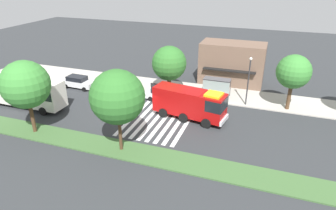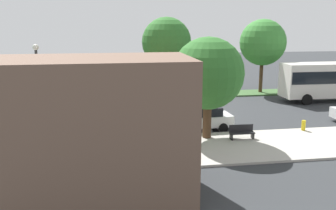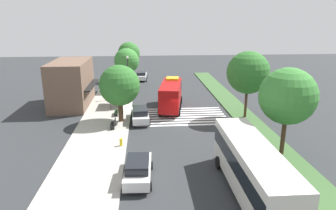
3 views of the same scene
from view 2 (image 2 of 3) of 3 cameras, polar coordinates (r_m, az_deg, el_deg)
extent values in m
plane|color=#2D3033|center=(31.54, 3.16, -1.27)|extent=(120.00, 120.00, 0.00)
cube|color=#ADA89E|center=(23.15, 7.90, -6.36)|extent=(60.00, 5.75, 0.14)
cube|color=#3D6033|center=(38.83, 0.78, 1.49)|extent=(60.00, 3.00, 0.14)
cube|color=silver|center=(31.82, 5.37, -1.17)|extent=(0.45, 11.02, 0.01)
cube|color=silver|center=(31.61, 3.79, -1.23)|extent=(0.45, 11.02, 0.01)
cube|color=silver|center=(31.43, 2.19, -1.30)|extent=(0.45, 11.02, 0.01)
cube|color=silver|center=(31.27, 0.57, -1.36)|extent=(0.45, 11.02, 0.01)
cube|color=silver|center=(31.13, -1.06, -1.43)|extent=(0.45, 11.02, 0.01)
cube|color=silver|center=(31.02, -2.71, -1.49)|extent=(0.45, 11.02, 0.01)
cube|color=silver|center=(30.94, -4.36, -1.55)|extent=(0.45, 11.02, 0.01)
cube|color=silver|center=(30.88, -6.03, -1.61)|extent=(0.45, 11.02, 0.01)
cube|color=#A50C0C|center=(29.96, -11.25, 1.66)|extent=(2.83, 2.78, 2.88)
cube|color=#A50C0C|center=(29.42, -3.33, 1.72)|extent=(6.09, 3.31, 2.92)
cube|color=black|center=(29.93, -11.99, 2.74)|extent=(2.15, 2.69, 1.27)
cube|color=silver|center=(30.49, -13.62, -0.55)|extent=(0.62, 2.42, 0.50)
cube|color=yellow|center=(29.71, -11.37, 4.61)|extent=(1.98, 1.95, 0.24)
cylinder|color=black|center=(29.06, -11.10, -1.58)|extent=(1.13, 0.47, 1.10)
cylinder|color=black|center=(31.36, -10.27, -0.50)|extent=(1.13, 0.47, 1.10)
cylinder|color=black|center=(28.51, -0.53, -1.61)|extent=(1.13, 0.47, 1.10)
cylinder|color=black|center=(30.86, -0.49, -0.51)|extent=(1.13, 0.47, 1.10)
cylinder|color=black|center=(28.66, -5.74, -1.60)|extent=(1.13, 0.47, 1.10)
cylinder|color=black|center=(30.99, -5.30, -0.51)|extent=(1.13, 0.47, 1.10)
cube|color=silver|center=(26.63, 4.56, -2.34)|extent=(4.84, 2.12, 0.76)
cube|color=black|center=(26.53, 5.08, -0.88)|extent=(2.75, 1.77, 0.61)
cylinder|color=black|center=(25.47, 1.78, -3.89)|extent=(0.65, 0.26, 0.64)
cylinder|color=black|center=(27.18, 0.82, -2.82)|extent=(0.65, 0.26, 0.64)
cylinder|color=black|center=(26.39, 8.39, -3.43)|extent=(0.65, 0.26, 0.64)
cylinder|color=black|center=(28.05, 7.06, -2.43)|extent=(0.65, 0.26, 0.64)
cylinder|color=black|center=(39.09, 18.52, 1.55)|extent=(1.00, 0.30, 1.00)
cylinder|color=black|center=(36.89, 20.31, 0.79)|extent=(1.00, 0.30, 1.00)
cube|color=#4C4C51|center=(22.34, -9.22, -0.51)|extent=(3.50, 1.40, 0.12)
cube|color=#8C9E99|center=(23.27, -9.12, -3.03)|extent=(3.50, 0.08, 2.40)
cylinder|color=#333338|center=(22.07, -4.68, -3.77)|extent=(0.08, 0.08, 2.40)
cylinder|color=#333338|center=(22.09, -13.53, -4.08)|extent=(0.08, 0.08, 2.40)
cube|color=#2D472D|center=(23.46, 0.80, -4.75)|extent=(1.60, 0.50, 0.08)
cube|color=#2D472D|center=(23.59, 0.71, -3.98)|extent=(1.60, 0.06, 0.45)
cube|color=black|center=(23.66, 2.52, -5.18)|extent=(0.08, 0.45, 0.37)
cube|color=black|center=(23.42, -0.95, -5.36)|extent=(0.08, 0.45, 0.37)
cube|color=black|center=(24.60, 11.17, -4.17)|extent=(1.60, 0.50, 0.08)
cube|color=black|center=(24.73, 11.03, -3.44)|extent=(1.60, 0.06, 0.45)
cube|color=black|center=(24.92, 12.71, -4.56)|extent=(0.08, 0.45, 0.37)
cube|color=black|center=(24.43, 9.56, -4.77)|extent=(0.08, 0.45, 0.37)
cylinder|color=#2D2D30|center=(23.99, -18.92, 1.01)|extent=(0.16, 0.16, 5.74)
sphere|color=white|center=(23.60, -19.45, 8.28)|extent=(0.36, 0.36, 0.36)
cube|color=brown|center=(16.42, -12.61, -3.63)|extent=(9.13, 4.56, 6.08)
cube|color=black|center=(19.06, -12.12, -2.10)|extent=(7.30, 0.80, 0.16)
cylinder|color=#47301E|center=(24.39, 5.94, -1.96)|extent=(0.56, 0.56, 2.60)
sphere|color=#2D6B28|center=(23.83, 6.10, 4.81)|extent=(4.58, 4.58, 4.58)
cylinder|color=#47301E|center=(41.21, 13.94, 4.38)|extent=(0.38, 0.38, 3.57)
sphere|color=#387F33|center=(40.88, 14.19, 9.20)|extent=(4.81, 4.81, 4.81)
cylinder|color=#47301E|center=(38.40, -0.23, 4.24)|extent=(0.31, 0.31, 3.66)
sphere|color=#2D6B28|center=(38.04, -0.23, 9.55)|extent=(4.94, 4.94, 4.94)
cylinder|color=gold|center=(27.71, 19.87, -2.92)|extent=(0.28, 0.28, 0.70)
camera|label=1|loc=(59.72, -16.19, 20.17)|focal=31.99mm
camera|label=3|loc=(47.65, 49.71, 13.57)|focal=32.68mm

